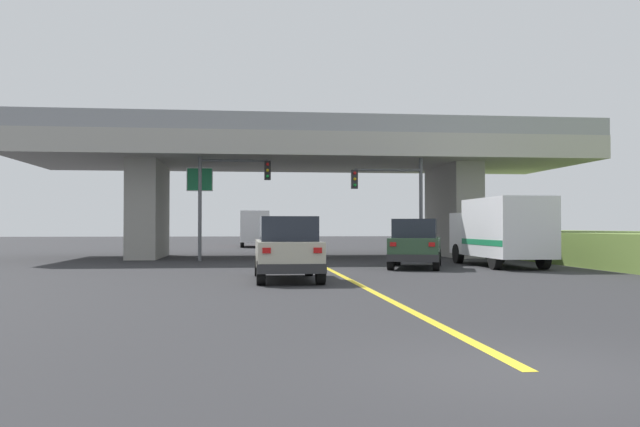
# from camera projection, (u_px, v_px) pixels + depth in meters

# --- Properties ---
(ground) EXTENTS (160.00, 160.00, 0.00)m
(ground) POSITION_uv_depth(u_px,v_px,m) (304.00, 257.00, 38.14)
(ground) COLOR #2B2B2D
(overpass_bridge) EXTENTS (30.68, 10.65, 7.31)m
(overpass_bridge) POSITION_uv_depth(u_px,v_px,m) (304.00, 166.00, 38.24)
(overpass_bridge) COLOR #A8A59E
(overpass_bridge) RESTS_ON ground
(lane_divider_stripe) EXTENTS (0.20, 27.37, 0.01)m
(lane_divider_stripe) POSITION_uv_depth(u_px,v_px,m) (350.00, 280.00, 21.52)
(lane_divider_stripe) COLOR yellow
(lane_divider_stripe) RESTS_ON ground
(suv_lead) EXTENTS (2.01, 4.78, 2.02)m
(suv_lead) POSITION_uv_depth(u_px,v_px,m) (287.00, 248.00, 21.47)
(suv_lead) COLOR #B7B29E
(suv_lead) RESTS_ON ground
(suv_crossing) EXTENTS (3.22, 4.83, 2.02)m
(suv_crossing) POSITION_uv_depth(u_px,v_px,m) (415.00, 243.00, 27.82)
(suv_crossing) COLOR #2D4C33
(suv_crossing) RESTS_ON ground
(box_truck) EXTENTS (2.33, 6.91, 2.90)m
(box_truck) POSITION_uv_depth(u_px,v_px,m) (500.00, 230.00, 28.85)
(box_truck) COLOR silver
(box_truck) RESTS_ON ground
(traffic_signal_nearside) EXTENTS (3.68, 0.36, 5.20)m
(traffic_signal_nearside) POSITION_uv_depth(u_px,v_px,m) (396.00, 194.00, 34.23)
(traffic_signal_nearside) COLOR #56595E
(traffic_signal_nearside) RESTS_ON ground
(traffic_signal_farside) EXTENTS (3.61, 0.36, 5.65)m
(traffic_signal_farside) POSITION_uv_depth(u_px,v_px,m) (224.00, 188.00, 33.68)
(traffic_signal_farside) COLOR #56595E
(traffic_signal_farside) RESTS_ON ground
(highway_sign) EXTENTS (1.34, 0.17, 4.92)m
(highway_sign) POSITION_uv_depth(u_px,v_px,m) (200.00, 191.00, 34.90)
(highway_sign) COLOR slate
(highway_sign) RESTS_ON ground
(semi_truck_distant) EXTENTS (2.33, 6.99, 2.99)m
(semi_truck_distant) POSITION_uv_depth(u_px,v_px,m) (254.00, 228.00, 56.77)
(semi_truck_distant) COLOR red
(semi_truck_distant) RESTS_ON ground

